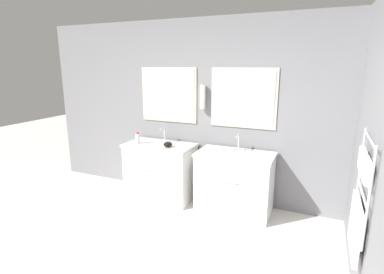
{
  "coord_description": "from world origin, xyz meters",
  "views": [
    {
      "loc": [
        1.53,
        -1.78,
        1.96
      ],
      "look_at": [
        0.07,
        1.55,
        1.09
      ],
      "focal_mm": 28.0,
      "sensor_mm": 36.0,
      "label": 1
    }
  ],
  "objects_px": {
    "toiletry_bottle": "(138,138)",
    "amenity_bowl": "(168,144)",
    "vanity_left": "(159,171)",
    "vanity_right": "(234,183)"
  },
  "relations": [
    {
      "from": "amenity_bowl",
      "to": "vanity_right",
      "type": "bearing_deg",
      "value": 3.31
    },
    {
      "from": "vanity_left",
      "to": "vanity_right",
      "type": "height_order",
      "value": "same"
    },
    {
      "from": "toiletry_bottle",
      "to": "amenity_bowl",
      "type": "height_order",
      "value": "toiletry_bottle"
    },
    {
      "from": "vanity_left",
      "to": "amenity_bowl",
      "type": "relative_size",
      "value": 8.31
    },
    {
      "from": "vanity_right",
      "to": "toiletry_bottle",
      "type": "relative_size",
      "value": 5.97
    },
    {
      "from": "vanity_right",
      "to": "toiletry_bottle",
      "type": "height_order",
      "value": "toiletry_bottle"
    },
    {
      "from": "amenity_bowl",
      "to": "vanity_left",
      "type": "bearing_deg",
      "value": 163.1
    },
    {
      "from": "toiletry_bottle",
      "to": "vanity_left",
      "type": "bearing_deg",
      "value": 9.98
    },
    {
      "from": "vanity_left",
      "to": "amenity_bowl",
      "type": "xyz_separation_m",
      "value": [
        0.18,
        -0.06,
        0.45
      ]
    },
    {
      "from": "vanity_right",
      "to": "amenity_bowl",
      "type": "height_order",
      "value": "amenity_bowl"
    }
  ]
}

